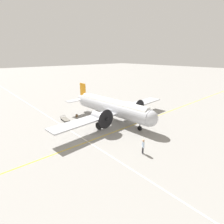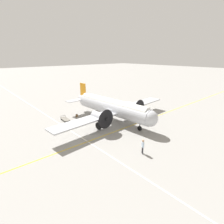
{
  "view_description": "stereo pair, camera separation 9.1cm",
  "coord_description": "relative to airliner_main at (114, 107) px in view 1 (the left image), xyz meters",
  "views": [
    {
      "loc": [
        -17.93,
        -20.45,
        10.46
      ],
      "look_at": [
        0.0,
        0.0,
        1.54
      ],
      "focal_mm": 28.0,
      "sensor_mm": 36.0,
      "label": 1
    },
    {
      "loc": [
        -17.86,
        -20.51,
        10.46
      ],
      "look_at": [
        0.0,
        0.0,
        1.54
      ],
      "focal_mm": 28.0,
      "sensor_mm": 36.0,
      "label": 2
    }
  ],
  "objects": [
    {
      "name": "baggage_cart",
      "position": [
        -5.86,
        5.58,
        -2.13
      ],
      "size": [
        1.16,
        2.38,
        0.56
      ],
      "rotation": [
        0.0,
        0.0,
        4.63
      ],
      "color": "#6B665B",
      "rests_on": "ground_plane"
    },
    {
      "name": "ground_plane",
      "position": [
        -0.03,
        0.38,
        -2.4
      ],
      "size": [
        300.0,
        300.0,
        0.0
      ],
      "primitive_type": "plane",
      "color": "gray"
    },
    {
      "name": "apron_line_northsouth",
      "position": [
        -7.19,
        0.38,
        -2.4
      ],
      "size": [
        0.16,
        120.0,
        0.01
      ],
      "color": "silver",
      "rests_on": "ground_plane"
    },
    {
      "name": "apron_line_eastwest",
      "position": [
        -0.03,
        -3.15,
        -2.4
      ],
      "size": [
        120.0,
        0.16,
        0.01
      ],
      "color": "gold",
      "rests_on": "ground_plane"
    },
    {
      "name": "airliner_main",
      "position": [
        0.0,
        0.0,
        0.0
      ],
      "size": [
        22.85,
        16.94,
        5.41
      ],
      "rotation": [
        0.0,
        0.0,
        4.79
      ],
      "color": "silver",
      "rests_on": "ground_plane"
    },
    {
      "name": "crew_foreground",
      "position": [
        -4.16,
        -9.5,
        -1.34
      ],
      "size": [
        0.38,
        0.5,
        1.73
      ],
      "rotation": [
        0.0,
        0.0,
        0.96
      ],
      "color": "#2D2D33",
      "rests_on": "ground_plane"
    },
    {
      "name": "suitcase_near_door",
      "position": [
        -3.52,
        5.86,
        -2.15
      ],
      "size": [
        0.39,
        0.16,
        0.54
      ],
      "color": "brown",
      "rests_on": "ground_plane"
    }
  ]
}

